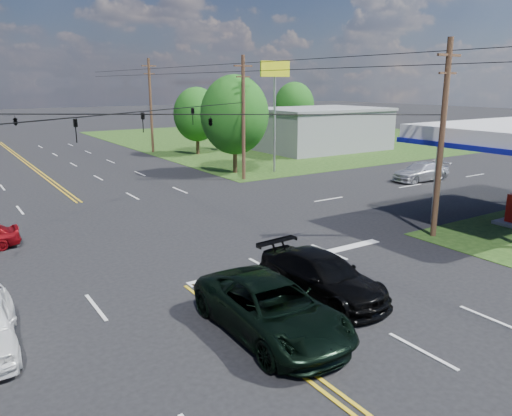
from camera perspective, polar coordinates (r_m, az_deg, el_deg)
ground at (r=26.36m, az=-15.26°, el=-2.84°), size 280.00×280.00×0.00m
grass_ne at (r=70.81m, az=3.97°, el=8.04°), size 46.00×48.00×0.03m
stop_bar at (r=21.74m, az=4.33°, el=-6.01°), size 10.00×0.50×0.02m
retail_ne at (r=58.16m, az=7.24°, el=8.82°), size 14.00×10.00×4.40m
pole_se at (r=25.61m, az=20.46°, el=7.53°), size 1.60×0.28×9.50m
pole_ne at (r=39.05m, az=-1.45°, el=10.38°), size 1.60×0.28×9.50m
pole_right_far at (r=56.07m, az=-11.94°, el=11.48°), size 1.60×0.28×10.00m
span_wire_signals at (r=25.32m, az=-16.15°, el=10.25°), size 26.00×18.00×1.13m
power_lines at (r=23.40m, az=-15.07°, el=16.44°), size 26.04×100.00×0.64m
tree_right_a at (r=42.13m, az=-2.46°, el=10.58°), size 5.70×5.70×8.18m
tree_right_b at (r=53.89m, az=-6.77°, el=10.57°), size 4.94×4.94×7.09m
tree_far_r at (r=68.28m, az=4.39°, el=11.63°), size 5.32×5.32×7.63m
pickup_dkgreen at (r=15.42m, az=1.78°, el=-11.39°), size 2.89×6.02×1.65m
suv_black at (r=18.08m, az=7.55°, el=-7.71°), size 2.61×5.53×1.56m
sedan_far at (r=41.13m, az=18.33°, el=3.96°), size 5.05×2.37×1.42m
polesign_ne at (r=42.42m, az=2.17°, el=13.91°), size 2.52×0.79×9.20m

